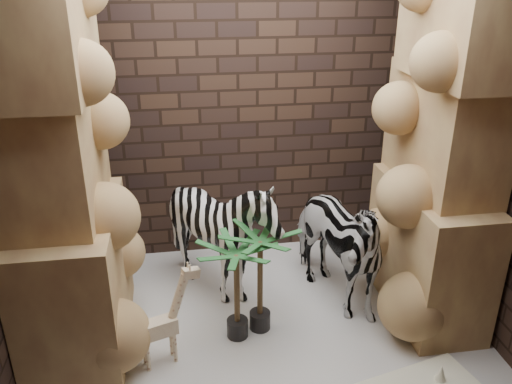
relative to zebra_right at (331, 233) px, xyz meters
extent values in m
plane|color=silver|center=(-0.64, -0.19, -0.67)|extent=(3.50, 3.50, 0.00)
plane|color=#35241A|center=(-0.64, 1.06, 0.83)|extent=(3.50, 0.00, 3.50)
plane|color=#35241A|center=(-0.64, -1.44, 0.83)|extent=(3.50, 0.00, 3.50)
plane|color=#35241A|center=(-2.39, -0.19, 0.83)|extent=(0.00, 3.00, 3.00)
plane|color=#35241A|center=(1.11, -0.19, 0.83)|extent=(0.00, 3.00, 3.00)
imported|color=white|center=(0.00, 0.00, 0.00)|extent=(0.95, 1.27, 1.34)
imported|color=white|center=(-0.89, 0.24, -0.12)|extent=(1.10, 1.31, 1.09)
camera|label=1|loc=(-1.22, -3.74, 2.09)|focal=36.97mm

